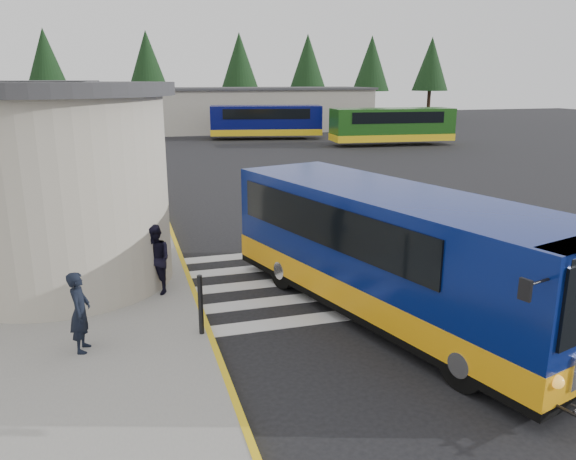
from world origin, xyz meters
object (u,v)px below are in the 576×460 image
object	(u,v)px
pedestrian_a	(80,312)
pedestrian_b	(155,260)
far_bus_a	(266,120)
transit_bus	(393,258)
bollard	(201,305)
far_bus_b	(392,125)

from	to	relation	value
pedestrian_a	pedestrian_b	size ratio (longest dim) A/B	0.92
pedestrian_b	far_bus_a	size ratio (longest dim) A/B	0.17
transit_bus	bollard	xyz separation A→B (m)	(-4.17, -0.08, -0.56)
pedestrian_a	far_bus_b	world-z (taller)	far_bus_b
transit_bus	pedestrian_a	size ratio (longest dim) A/B	6.55
pedestrian_b	far_bus_a	world-z (taller)	far_bus_a
far_bus_b	transit_bus	bearing A→B (deg)	158.38
bollard	far_bus_b	distance (m)	35.37
pedestrian_a	far_bus_b	bearing A→B (deg)	-25.61
pedestrian_b	far_bus_b	distance (m)	33.72
far_bus_a	transit_bus	bearing A→B (deg)	-178.91
pedestrian_a	pedestrian_b	bearing A→B (deg)	-20.88
bollard	far_bus_b	world-z (taller)	far_bus_b
far_bus_a	far_bus_b	bearing A→B (deg)	-120.40
pedestrian_a	far_bus_a	world-z (taller)	far_bus_a
transit_bus	bollard	size ratio (longest dim) A/B	8.24
pedestrian_b	transit_bus	bearing A→B (deg)	31.22
transit_bus	bollard	distance (m)	4.20
bollard	far_bus_a	size ratio (longest dim) A/B	0.12
transit_bus	pedestrian_b	bearing A→B (deg)	137.88
bollard	pedestrian_a	bearing A→B (deg)	-178.05
transit_bus	pedestrian_a	distance (m)	6.38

